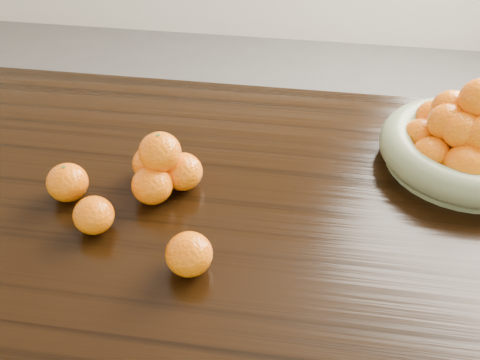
# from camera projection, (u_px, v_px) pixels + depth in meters

# --- Properties ---
(dining_table) EXTENTS (2.00, 1.00, 0.75)m
(dining_table) POSITION_uv_depth(u_px,v_px,m) (248.00, 235.00, 1.16)
(dining_table) COLOR black
(dining_table) RESTS_ON ground
(fruit_bowl) EXTENTS (0.38, 0.38, 0.21)m
(fruit_bowl) POSITION_uv_depth(u_px,v_px,m) (469.00, 141.00, 1.17)
(fruit_bowl) COLOR gray
(fruit_bowl) RESTS_ON dining_table
(orange_pyramid) EXTENTS (0.16, 0.16, 0.14)m
(orange_pyramid) POSITION_uv_depth(u_px,v_px,m) (162.00, 168.00, 1.11)
(orange_pyramid) COLOR orange
(orange_pyramid) RESTS_ON dining_table
(loose_orange_0) EXTENTS (0.09, 0.09, 0.08)m
(loose_orange_0) POSITION_uv_depth(u_px,v_px,m) (68.00, 182.00, 1.10)
(loose_orange_0) COLOR orange
(loose_orange_0) RESTS_ON dining_table
(loose_orange_1) EXTENTS (0.08, 0.08, 0.07)m
(loose_orange_1) POSITION_uv_depth(u_px,v_px,m) (94.00, 215.00, 1.03)
(loose_orange_1) COLOR orange
(loose_orange_1) RESTS_ON dining_table
(loose_orange_2) EXTENTS (0.08, 0.08, 0.08)m
(loose_orange_2) POSITION_uv_depth(u_px,v_px,m) (189.00, 254.00, 0.94)
(loose_orange_2) COLOR orange
(loose_orange_2) RESTS_ON dining_table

